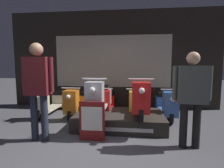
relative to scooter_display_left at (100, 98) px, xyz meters
name	(u,v)px	position (x,y,z in m)	size (l,w,h in m)	color
ground_plane	(90,156)	(0.08, -1.40, -0.66)	(30.00, 30.00, 0.00)	#4C4C51
shop_wall_back	(112,60)	(0.08, 1.88, 0.94)	(6.95, 0.09, 3.20)	#28231E
display_platform	(119,120)	(0.45, 0.01, -0.51)	(2.02, 1.20, 0.31)	#2D2823
scooter_display_left	(100,98)	(0.00, 0.00, 0.00)	(0.48, 1.68, 0.86)	black
scooter_display_right	(139,99)	(0.91, 0.00, 0.00)	(0.48, 1.68, 0.86)	black
scooter_backrow_0	(51,102)	(-1.63, 0.89, -0.31)	(0.48, 1.68, 0.86)	black
scooter_backrow_1	(78,102)	(-0.80, 0.89, -0.31)	(0.48, 1.68, 0.86)	black
scooter_backrow_2	(106,103)	(0.02, 0.89, -0.31)	(0.48, 1.68, 0.86)	black
scooter_backrow_3	(135,104)	(0.84, 0.89, -0.31)	(0.48, 1.68, 0.86)	black
scooter_backrow_4	(165,104)	(1.67, 0.89, -0.31)	(0.48, 1.68, 0.86)	black
person_left_browsing	(38,83)	(-1.00, -0.92, 0.44)	(0.61, 0.25, 1.83)	#232838
person_right_browsing	(192,91)	(1.73, -0.92, 0.32)	(0.64, 0.27, 1.65)	black
price_sign_board	(92,121)	(0.00, -0.84, -0.28)	(0.48, 0.04, 0.75)	maroon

